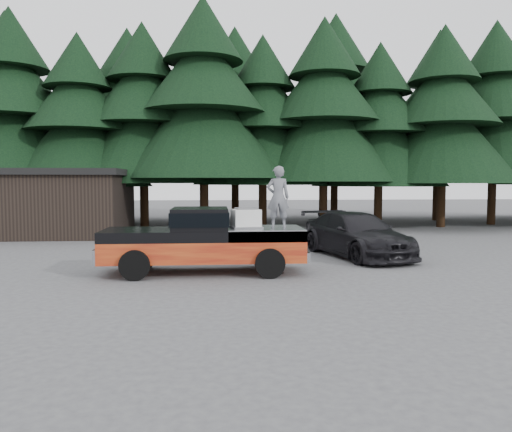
{
  "coord_description": "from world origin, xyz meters",
  "views": [
    {
      "loc": [
        -0.42,
        -14.03,
        2.68
      ],
      "look_at": [
        0.75,
        0.0,
        1.72
      ],
      "focal_mm": 35.0,
      "sensor_mm": 36.0,
      "label": 1
    }
  ],
  "objects": [
    {
      "name": "pickup_truck",
      "position": [
        -0.74,
        0.61,
        0.67
      ],
      "size": [
        6.0,
        2.04,
        1.33
      ],
      "primitive_type": null,
      "color": "#C8541C",
      "rests_on": "ground"
    },
    {
      "name": "parked_car",
      "position": [
        4.67,
        3.45,
        0.79
      ],
      "size": [
        3.54,
        5.82,
        1.58
      ],
      "primitive_type": "imported",
      "rotation": [
        0.0,
        0.0,
        0.26
      ],
      "color": "black",
      "rests_on": "ground"
    },
    {
      "name": "air_compressor",
      "position": [
        0.5,
        0.43,
        1.6
      ],
      "size": [
        0.88,
        0.78,
        0.53
      ],
      "primitive_type": "cube",
      "rotation": [
        0.0,
        0.0,
        0.19
      ],
      "color": "silver",
      "rests_on": "pickup_truck"
    },
    {
      "name": "ground",
      "position": [
        0.0,
        0.0,
        0.0
      ],
      "size": [
        120.0,
        120.0,
        0.0
      ],
      "primitive_type": "plane",
      "color": "#454547",
      "rests_on": "ground"
    },
    {
      "name": "utility_building",
      "position": [
        -9.0,
        12.0,
        1.67
      ],
      "size": [
        8.4,
        6.4,
        3.3
      ],
      "color": "black",
      "rests_on": "ground"
    },
    {
      "name": "man_on_bed",
      "position": [
        1.42,
        0.32,
        2.24
      ],
      "size": [
        0.67,
        0.45,
        1.81
      ],
      "primitive_type": "imported",
      "rotation": [
        0.0,
        0.0,
        3.12
      ],
      "color": "slate",
      "rests_on": "pickup_truck"
    },
    {
      "name": "truck_cab",
      "position": [
        -0.84,
        0.61,
        1.62
      ],
      "size": [
        1.66,
        1.9,
        0.59
      ],
      "primitive_type": "cube",
      "color": "black",
      "rests_on": "pickup_truck"
    },
    {
      "name": "treeline",
      "position": [
        0.42,
        17.2,
        7.72
      ],
      "size": [
        60.15,
        16.05,
        17.5
      ],
      "color": "black",
      "rests_on": "ground"
    }
  ]
}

